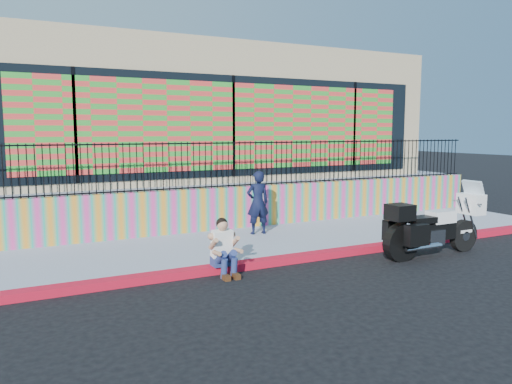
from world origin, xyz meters
TOP-DOWN VIEW (x-y plane):
  - ground at (0.00, 0.00)m, footprint 90.00×90.00m
  - red_curb at (0.00, 0.00)m, footprint 16.00×0.30m
  - sidewalk at (0.00, 1.65)m, footprint 16.00×3.00m
  - mural_wall at (0.00, 3.25)m, footprint 16.00×0.20m
  - metal_fence at (0.00, 3.25)m, footprint 15.80×0.04m
  - elevated_platform at (0.00, 8.35)m, footprint 16.00×10.00m
  - storefront_building at (0.00, 8.13)m, footprint 14.00×8.06m
  - police_motorcycle at (2.45, -0.92)m, footprint 2.59×0.86m
  - police_officer at (-0.17, 2.28)m, footprint 0.62×0.44m
  - seated_man at (-2.16, -0.25)m, footprint 0.54×0.71m

SIDE VIEW (x-z plane):
  - ground at x=0.00m, z-range 0.00..0.00m
  - red_curb at x=0.00m, z-range 0.00..0.15m
  - sidewalk at x=0.00m, z-range 0.00..0.15m
  - seated_man at x=-2.16m, z-range -0.08..0.98m
  - elevated_platform at x=0.00m, z-range 0.00..1.25m
  - police_motorcycle at x=2.45m, z-range -0.13..1.48m
  - mural_wall at x=0.00m, z-range 0.15..1.25m
  - police_officer at x=-0.17m, z-range 0.15..1.74m
  - metal_fence at x=0.00m, z-range 1.25..2.45m
  - storefront_building at x=0.00m, z-range 1.25..5.25m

